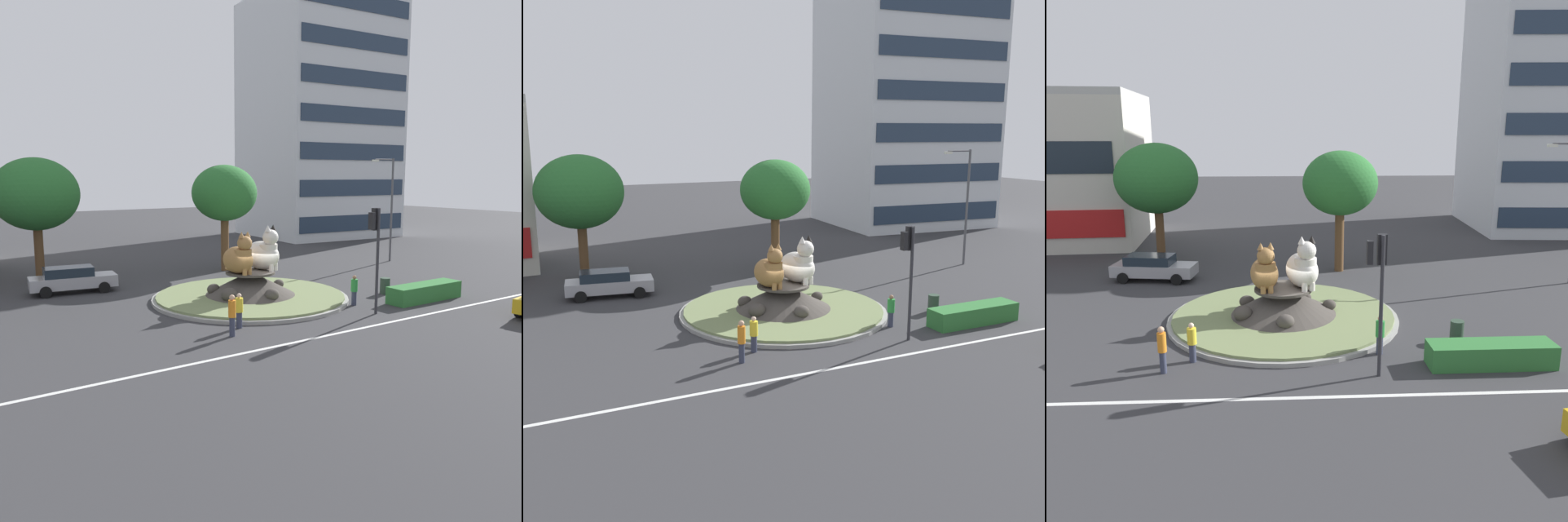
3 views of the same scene
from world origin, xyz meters
TOP-DOWN VIEW (x-y plane):
  - ground_plane at (0.00, 0.00)m, footprint 160.00×160.00m
  - lane_centreline at (0.00, -7.51)m, footprint 112.00×0.20m
  - roundabout_island at (-0.01, -0.01)m, footprint 10.51×10.51m
  - cat_statue_tabby at (-0.83, -0.24)m, footprint 1.55×2.38m
  - cat_statue_white at (0.90, 0.05)m, footprint 1.97×2.80m
  - traffic_light_mast at (3.23, -5.94)m, footprint 0.72×0.52m
  - office_tower at (24.23, 23.56)m, footprint 14.98×13.97m
  - clipped_hedge_strip at (7.59, -5.42)m, footprint 4.66×1.20m
  - broadleaf_tree_behind_island at (3.54, 8.70)m, footprint 4.53×4.53m
  - second_tree_near_tower at (-8.08, 12.19)m, footprint 5.35×5.35m
  - streetlight_arm at (16.18, 5.21)m, footprint 2.08×0.33m
  - pedestrian_orange_shirt at (-4.39, -5.38)m, footprint 0.32×0.32m
  - pedestrian_green_shirt at (3.68, -4.13)m, footprint 0.35×0.35m
  - pedestrian_yellow_shirt at (-3.48, -4.47)m, footprint 0.35×0.35m
  - hatchback_near_shophouse at (-7.47, 7.12)m, footprint 4.92×2.43m
  - litter_bin at (7.10, -3.05)m, footprint 0.56×0.56m

SIDE VIEW (x-z plane):
  - ground_plane at x=0.00m, z-range 0.00..0.00m
  - lane_centreline at x=0.00m, z-range 0.00..0.01m
  - clipped_hedge_strip at x=7.59m, z-range 0.00..0.90m
  - litter_bin at x=7.10m, z-range 0.00..0.90m
  - roundabout_island at x=-0.01m, z-range -0.24..1.29m
  - hatchback_near_shophouse at x=-7.47m, z-range 0.04..1.54m
  - pedestrian_yellow_shirt at x=-3.48m, z-range 0.04..1.59m
  - pedestrian_green_shirt at x=3.68m, z-range 0.04..1.60m
  - pedestrian_orange_shirt at x=-4.39m, z-range 0.07..1.83m
  - cat_statue_tabby at x=-0.83m, z-range 1.23..3.48m
  - cat_statue_white at x=0.90m, z-range 1.20..3.67m
  - traffic_light_mast at x=3.23m, z-range 1.18..6.27m
  - streetlight_arm at x=16.18m, z-range 0.58..8.48m
  - broadleaf_tree_behind_island at x=3.54m, z-range 1.69..9.04m
  - second_tree_near_tower at x=-8.08m, z-range 1.56..9.30m
  - office_tower at x=24.23m, z-range 0.00..25.11m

